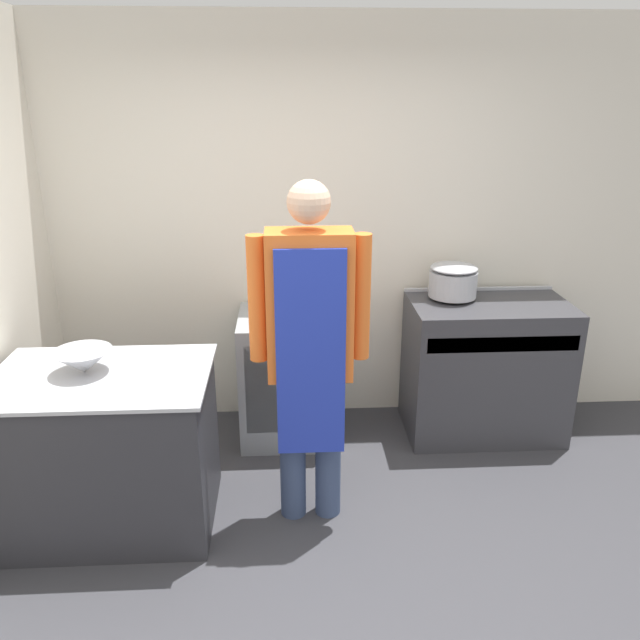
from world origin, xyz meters
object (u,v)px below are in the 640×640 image
at_px(fridge_unit, 288,376).
at_px(mixing_bowl, 83,361).
at_px(stock_pot, 453,280).
at_px(stove, 485,368).
at_px(person_cook, 310,339).

xyz_separation_m(fridge_unit, mixing_bowl, (-1.04, -0.84, 0.51)).
xyz_separation_m(fridge_unit, stock_pot, (1.10, 0.08, 0.63)).
relative_size(fridge_unit, stock_pot, 2.73).
relative_size(stove, stock_pot, 3.29).
distance_m(fridge_unit, person_cook, 1.09).
height_order(fridge_unit, person_cook, person_cook).
height_order(stove, fridge_unit, stove).
height_order(person_cook, mixing_bowl, person_cook).
xyz_separation_m(mixing_bowl, stock_pot, (2.14, 0.92, 0.13)).
bearing_deg(mixing_bowl, fridge_unit, 38.98).
bearing_deg(fridge_unit, mixing_bowl, -141.02).
relative_size(person_cook, mixing_bowl, 6.19).
bearing_deg(mixing_bowl, person_cook, -2.30).
bearing_deg(stove, person_cook, -144.79).
xyz_separation_m(stove, stock_pot, (-0.23, 0.11, 0.59)).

